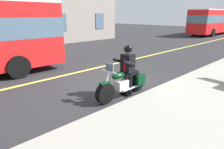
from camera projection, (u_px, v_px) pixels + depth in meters
ground_plane at (109, 81)px, 8.41m from camera, size 80.00×80.00×0.00m
lane_center_stripe at (81, 71)px, 9.78m from camera, size 60.00×0.16×0.01m
motorcycle_main at (123, 83)px, 6.75m from camera, size 2.21×0.60×1.26m
rider_main at (127, 66)px, 6.71m from camera, size 0.62×0.55×1.74m
bus_near at (214, 20)px, 27.36m from camera, size 11.05×2.70×3.30m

